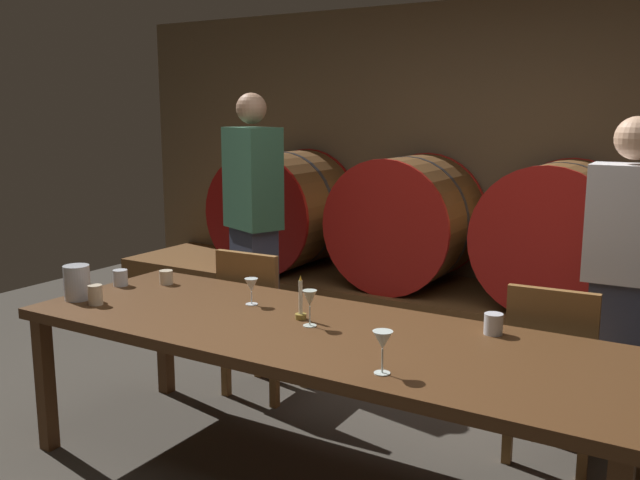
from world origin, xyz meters
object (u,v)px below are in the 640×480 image
object	(u,v)px
candle_center	(301,307)
cup_center_right	(166,277)
guest_right	(625,283)
wine_glass_right	(383,341)
wine_barrel_far_left	(283,210)
dining_table	(316,341)
pitcher	(77,282)
wine_glass_left	(251,286)
cup_far_right	(493,324)
cup_far_left	(120,278)
cup_center_left	(95,295)
wine_barrel_center_right	(558,235)
chair_right	(553,365)
wine_glass_center	(310,300)
guest_left	(253,227)
wine_barrel_center_left	(407,221)
chair_left	(258,316)

from	to	relation	value
candle_center	cup_center_right	bearing A→B (deg)	170.36
guest_right	candle_center	world-z (taller)	guest_right
wine_glass_right	wine_barrel_far_left	bearing A→B (deg)	130.73
dining_table	pitcher	size ratio (longest dim) A/B	15.93
wine_glass_left	cup_far_right	distance (m)	1.17
candle_center	cup_far_left	world-z (taller)	candle_center
pitcher	cup_center_left	distance (m)	0.16
wine_barrel_center_right	wine_glass_left	bearing A→B (deg)	-118.88
wine_barrel_far_left	wine_glass_right	distance (m)	3.11
dining_table	chair_right	world-z (taller)	chair_right
wine_glass_center	cup_far_left	size ratio (longest dim) A/B	1.86
candle_center	cup_center_left	world-z (taller)	candle_center
guest_right	wine_glass_center	size ratio (longest dim) A/B	10.08
cup_center_right	pitcher	bearing A→B (deg)	-108.89
wine_barrel_far_left	cup_far_right	world-z (taller)	wine_barrel_far_left
guest_right	cup_center_left	bearing A→B (deg)	29.84
wine_glass_left	cup_center_right	distance (m)	0.65
wine_barrel_far_left	cup_far_right	distance (m)	2.81
chair_right	cup_center_left	bearing A→B (deg)	22.79
cup_center_right	cup_far_right	size ratio (longest dim) A/B	0.84
wine_glass_center	wine_barrel_far_left	bearing A→B (deg)	126.80
wine_glass_right	cup_center_right	size ratio (longest dim) A/B	2.12
cup_far_right	wine_barrel_far_left	bearing A→B (deg)	142.62
wine_glass_left	wine_glass_center	world-z (taller)	wine_glass_center
guest_left	cup_center_right	bearing A→B (deg)	117.36
dining_table	chair_right	distance (m)	1.14
guest_left	candle_center	bearing A→B (deg)	157.50
pitcher	cup_center_right	distance (m)	0.49
wine_glass_center	cup_center_right	distance (m)	1.10
cup_center_left	cup_center_right	world-z (taller)	cup_center_left
wine_barrel_far_left	guest_right	world-z (taller)	guest_right
dining_table	wine_barrel_center_left	bearing A→B (deg)	103.51
pitcher	wine_glass_right	distance (m)	1.76
wine_glass_right	cup_far_right	bearing A→B (deg)	72.65
cup_center_right	wine_barrel_center_left	bearing A→B (deg)	70.63
wine_glass_right	cup_center_left	distance (m)	1.61
guest_left	wine_glass_center	bearing A→B (deg)	158.12
wine_barrel_far_left	pitcher	size ratio (longest dim) A/B	5.36
pitcher	cup_center_left	bearing A→B (deg)	-7.53
chair_left	wine_glass_right	xyz separation A→B (m)	(1.28, -0.99, 0.36)
dining_table	cup_far_left	xyz separation A→B (m)	(-1.30, 0.09, 0.10)
wine_barrel_far_left	wine_glass_left	distance (m)	2.16
wine_barrel_center_right	chair_left	bearing A→B (deg)	-134.92
guest_left	pitcher	bearing A→B (deg)	109.13
dining_table	chair_right	xyz separation A→B (m)	(0.85, 0.73, -0.18)
wine_barrel_center_right	chair_right	size ratio (longest dim) A/B	1.06
guest_right	wine_glass_center	xyz separation A→B (m)	(-1.13, -1.08, 0.01)
wine_barrel_far_left	chair_right	xyz separation A→B (m)	(2.40, -1.30, -0.39)
dining_table	wine_glass_left	xyz separation A→B (m)	(-0.47, 0.16, 0.15)
chair_left	cup_center_right	distance (m)	0.59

